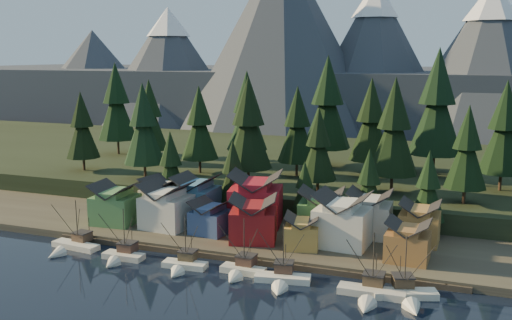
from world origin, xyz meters
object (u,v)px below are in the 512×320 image
(boat_1, at_px, (121,249))
(boat_5, at_px, (371,286))
(boat_2, at_px, (183,258))
(house_front_1, at_px, (166,204))
(boat_6, at_px, (407,288))
(boat_0, at_px, (71,241))
(house_front_0, at_px, (115,202))
(house_back_1, at_px, (196,196))
(boat_3, at_px, (241,263))
(house_back_0, at_px, (163,197))
(boat_4, at_px, (282,272))

(boat_1, relative_size, boat_5, 0.90)
(boat_2, bearing_deg, house_front_1, 122.73)
(boat_2, height_order, boat_6, boat_6)
(boat_0, distance_m, boat_2, 25.35)
(boat_5, height_order, house_front_0, house_front_0)
(boat_5, xyz_separation_m, house_back_1, (-43.03, 26.08, 4.67))
(boat_0, relative_size, house_front_1, 1.13)
(boat_2, bearing_deg, boat_5, -5.19)
(house_front_0, distance_m, house_front_1, 12.09)
(boat_0, distance_m, boat_6, 64.27)
(house_back_1, bearing_deg, boat_3, -48.42)
(house_back_0, relative_size, house_back_1, 0.96)
(house_front_0, height_order, house_back_0, house_back_0)
(boat_1, bearing_deg, boat_3, 2.20)
(boat_6, relative_size, house_back_0, 1.17)
(boat_1, bearing_deg, house_front_0, 125.63)
(boat_5, xyz_separation_m, house_front_0, (-58.09, 16.83, 4.16))
(boat_0, height_order, boat_2, boat_0)
(boat_1, xyz_separation_m, house_back_1, (3.39, 25.15, 4.56))
(boat_1, relative_size, boat_2, 1.03)
(house_front_0, bearing_deg, boat_6, -17.20)
(boat_4, bearing_deg, house_front_1, 141.17)
(boat_1, xyz_separation_m, boat_6, (51.88, 0.35, -0.13))
(boat_0, distance_m, boat_5, 58.86)
(boat_4, height_order, house_front_0, house_front_0)
(boat_3, bearing_deg, boat_2, -170.87)
(boat_2, relative_size, house_back_1, 1.04)
(boat_4, xyz_separation_m, boat_5, (14.87, -0.77, 0.01))
(boat_0, relative_size, boat_4, 1.05)
(boat_3, bearing_deg, house_front_0, 160.16)
(house_front_0, bearing_deg, boat_1, -57.16)
(boat_6, xyz_separation_m, house_back_0, (-56.20, 23.45, 4.23))
(house_back_1, bearing_deg, boat_5, -29.81)
(boat_5, height_order, house_back_0, house_back_0)
(boat_4, bearing_deg, boat_2, 169.61)
(boat_4, distance_m, house_front_0, 46.30)
(boat_3, bearing_deg, house_front_1, 148.51)
(boat_5, xyz_separation_m, house_back_0, (-50.74, 24.72, 4.22))
(boat_0, relative_size, boat_2, 1.10)
(boat_2, xyz_separation_m, boat_4, (18.64, -0.14, -0.01))
(boat_3, xyz_separation_m, boat_5, (22.79, -2.10, -0.16))
(boat_0, distance_m, house_front_1, 20.59)
(boat_0, height_order, house_front_0, house_front_0)
(boat_6, height_order, house_front_0, house_front_0)
(house_front_1, bearing_deg, house_back_1, 73.97)
(boat_1, height_order, boat_6, boat_6)
(boat_6, xyz_separation_m, house_back_1, (-48.49, 24.80, 4.69))
(house_front_0, xyz_separation_m, house_front_1, (12.03, 1.15, 0.42))
(house_front_0, relative_size, house_front_1, 0.93)
(boat_5, relative_size, house_front_0, 1.27)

